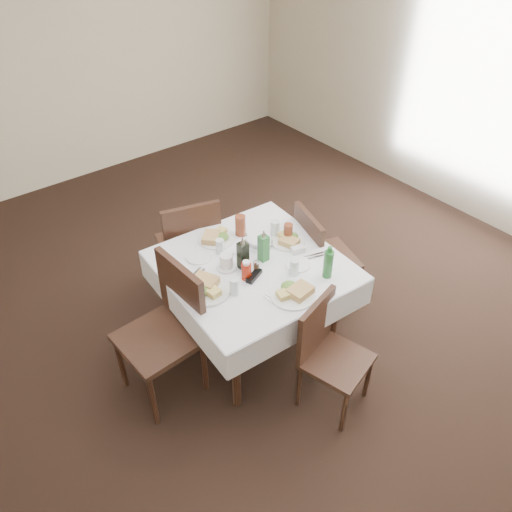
{
  "coord_description": "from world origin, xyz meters",
  "views": [
    {
      "loc": [
        -1.57,
        -1.97,
        2.96
      ],
      "look_at": [
        0.13,
        0.17,
        0.8
      ],
      "focal_mm": 35.0,
      "sensor_mm": 36.0,
      "label": 1
    }
  ],
  "objects_px": {
    "bread_basket": "(259,242)",
    "oil_cruet_dark": "(243,255)",
    "chair_east": "(318,253)",
    "chair_west": "(169,323)",
    "oil_cruet_green": "(264,247)",
    "ketchup_bottle": "(246,271)",
    "water_n": "(220,246)",
    "green_bottle": "(328,264)",
    "water_w": "(235,286)",
    "chair_south": "(327,348)",
    "coffee_mug": "(227,262)",
    "water_e": "(275,228)",
    "water_s": "(294,267)",
    "chair_north": "(191,243)",
    "dining_table": "(253,274)"
  },
  "relations": [
    {
      "from": "chair_north",
      "to": "water_s",
      "type": "relative_size",
      "value": 8.0
    },
    {
      "from": "chair_east",
      "to": "coffee_mug",
      "type": "bearing_deg",
      "value": 175.29
    },
    {
      "from": "chair_east",
      "to": "ketchup_bottle",
      "type": "height_order",
      "value": "chair_east"
    },
    {
      "from": "chair_east",
      "to": "chair_west",
      "type": "xyz_separation_m",
      "value": [
        -1.35,
        0.02,
        0.06
      ]
    },
    {
      "from": "water_n",
      "to": "water_s",
      "type": "xyz_separation_m",
      "value": [
        0.25,
        -0.51,
        0.0
      ]
    },
    {
      "from": "bread_basket",
      "to": "coffee_mug",
      "type": "height_order",
      "value": "coffee_mug"
    },
    {
      "from": "chair_south",
      "to": "chair_east",
      "type": "relative_size",
      "value": 0.92
    },
    {
      "from": "chair_east",
      "to": "coffee_mug",
      "type": "xyz_separation_m",
      "value": [
        -0.84,
        0.07,
        0.29
      ]
    },
    {
      "from": "chair_south",
      "to": "water_n",
      "type": "distance_m",
      "value": 1.03
    },
    {
      "from": "chair_east",
      "to": "bread_basket",
      "type": "relative_size",
      "value": 4.52
    },
    {
      "from": "chair_west",
      "to": "coffee_mug",
      "type": "xyz_separation_m",
      "value": [
        0.51,
        0.05,
        0.23
      ]
    },
    {
      "from": "water_n",
      "to": "green_bottle",
      "type": "relative_size",
      "value": 0.45
    },
    {
      "from": "oil_cruet_dark",
      "to": "chair_north",
      "type": "bearing_deg",
      "value": 89.25
    },
    {
      "from": "oil_cruet_green",
      "to": "ketchup_bottle",
      "type": "relative_size",
      "value": 1.78
    },
    {
      "from": "chair_east",
      "to": "water_w",
      "type": "relative_size",
      "value": 7.62
    },
    {
      "from": "water_s",
      "to": "oil_cruet_dark",
      "type": "height_order",
      "value": "oil_cruet_dark"
    },
    {
      "from": "bread_basket",
      "to": "ketchup_bottle",
      "type": "height_order",
      "value": "ketchup_bottle"
    },
    {
      "from": "chair_east",
      "to": "bread_basket",
      "type": "height_order",
      "value": "chair_east"
    },
    {
      "from": "dining_table",
      "to": "coffee_mug",
      "type": "bearing_deg",
      "value": 152.79
    },
    {
      "from": "bread_basket",
      "to": "oil_cruet_dark",
      "type": "bearing_deg",
      "value": -151.76
    },
    {
      "from": "chair_west",
      "to": "oil_cruet_green",
      "type": "distance_m",
      "value": 0.82
    },
    {
      "from": "oil_cruet_green",
      "to": "water_w",
      "type": "bearing_deg",
      "value": -156.96
    },
    {
      "from": "water_s",
      "to": "water_w",
      "type": "height_order",
      "value": "water_s"
    },
    {
      "from": "chair_north",
      "to": "ketchup_bottle",
      "type": "xyz_separation_m",
      "value": [
        -0.06,
        -0.83,
        0.28
      ]
    },
    {
      "from": "water_n",
      "to": "green_bottle",
      "type": "xyz_separation_m",
      "value": [
        0.42,
        -0.66,
        0.05
      ]
    },
    {
      "from": "chair_south",
      "to": "ketchup_bottle",
      "type": "relative_size",
      "value": 5.79
    },
    {
      "from": "water_e",
      "to": "green_bottle",
      "type": "height_order",
      "value": "green_bottle"
    },
    {
      "from": "chair_west",
      "to": "oil_cruet_green",
      "type": "relative_size",
      "value": 3.94
    },
    {
      "from": "chair_north",
      "to": "chair_west",
      "type": "xyz_separation_m",
      "value": [
        -0.61,
        -0.7,
        0.03
      ]
    },
    {
      "from": "water_w",
      "to": "bread_basket",
      "type": "relative_size",
      "value": 0.59
    },
    {
      "from": "water_s",
      "to": "water_n",
      "type": "bearing_deg",
      "value": 116.62
    },
    {
      "from": "water_w",
      "to": "coffee_mug",
      "type": "distance_m",
      "value": 0.27
    },
    {
      "from": "oil_cruet_dark",
      "to": "coffee_mug",
      "type": "relative_size",
      "value": 1.67
    },
    {
      "from": "chair_west",
      "to": "water_s",
      "type": "relative_size",
      "value": 8.43
    },
    {
      "from": "dining_table",
      "to": "water_e",
      "type": "distance_m",
      "value": 0.41
    },
    {
      "from": "green_bottle",
      "to": "water_w",
      "type": "bearing_deg",
      "value": 157.02
    },
    {
      "from": "oil_cruet_dark",
      "to": "water_e",
      "type": "bearing_deg",
      "value": 20.29
    },
    {
      "from": "chair_north",
      "to": "oil_cruet_dark",
      "type": "distance_m",
      "value": 0.79
    },
    {
      "from": "chair_west",
      "to": "green_bottle",
      "type": "bearing_deg",
      "value": -24.37
    },
    {
      "from": "green_bottle",
      "to": "bread_basket",
      "type": "bearing_deg",
      "value": 104.65
    },
    {
      "from": "water_w",
      "to": "coffee_mug",
      "type": "relative_size",
      "value": 0.76
    },
    {
      "from": "oil_cruet_dark",
      "to": "coffee_mug",
      "type": "bearing_deg",
      "value": 140.25
    },
    {
      "from": "water_n",
      "to": "oil_cruet_green",
      "type": "xyz_separation_m",
      "value": [
        0.19,
        -0.25,
        0.05
      ]
    },
    {
      "from": "chair_east",
      "to": "bread_basket",
      "type": "xyz_separation_m",
      "value": [
        -0.51,
        0.13,
        0.27
      ]
    },
    {
      "from": "water_s",
      "to": "water_e",
      "type": "xyz_separation_m",
      "value": [
        0.19,
        0.42,
        0.0
      ]
    },
    {
      "from": "chair_west",
      "to": "oil_cruet_green",
      "type": "xyz_separation_m",
      "value": [
        0.76,
        -0.04,
        0.29
      ]
    },
    {
      "from": "oil_cruet_green",
      "to": "green_bottle",
      "type": "height_order",
      "value": "oil_cruet_green"
    },
    {
      "from": "coffee_mug",
      "to": "bread_basket",
      "type": "bearing_deg",
      "value": 10.17
    },
    {
      "from": "water_e",
      "to": "chair_south",
      "type": "bearing_deg",
      "value": -108.05
    },
    {
      "from": "bread_basket",
      "to": "green_bottle",
      "type": "height_order",
      "value": "green_bottle"
    }
  ]
}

